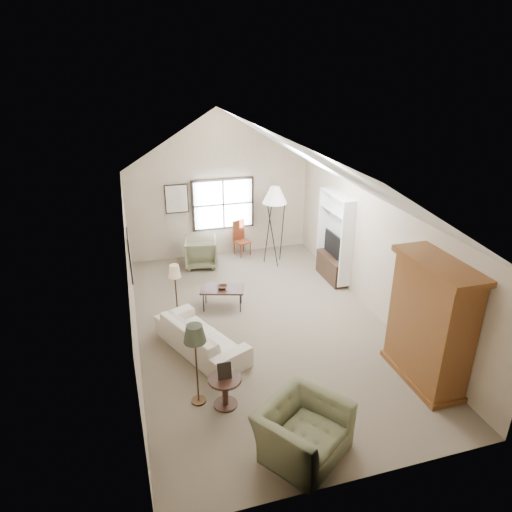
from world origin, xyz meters
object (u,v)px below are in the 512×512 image
object	(u,v)px
coffee_table	(223,298)
side_chair	(242,239)
armchair_far	(201,252)
armchair_near	(303,431)
armoire	(430,323)
sofa	(201,336)
side_table	(225,392)

from	to	relation	value
coffee_table	side_chair	distance (m)	3.01
armchair_far	armchair_near	bearing A→B (deg)	102.35
coffee_table	armoire	bearing A→B (deg)	-50.05
armoire	sofa	world-z (taller)	armoire
armchair_far	coffee_table	distance (m)	2.37
side_chair	sofa	bearing A→B (deg)	-135.64
side_table	side_chair	distance (m)	6.11
coffee_table	side_chair	size ratio (longest dim) A/B	0.96
armchair_far	armoire	bearing A→B (deg)	126.72
coffee_table	side_table	bearing A→B (deg)	-101.58
armchair_far	sofa	bearing A→B (deg)	90.26
armoire	armchair_near	xyz separation A→B (m)	(-2.60, -0.95, -0.72)
sofa	side_table	distance (m)	1.60
armchair_near	coffee_table	size ratio (longest dim) A/B	1.25
armoire	coffee_table	size ratio (longest dim) A/B	2.34
coffee_table	side_chair	bearing A→B (deg)	67.03
armchair_far	side_table	bearing A→B (deg)	94.16
side_chair	armchair_near	bearing A→B (deg)	-119.30
sofa	coffee_table	bearing A→B (deg)	-51.02
armchair_far	side_table	distance (m)	5.46
armoire	sofa	distance (m)	4.07
armchair_far	side_table	xyz separation A→B (m)	(-0.56, -5.43, -0.12)
armoire	side_chair	size ratio (longest dim) A/B	2.24
sofa	side_chair	size ratio (longest dim) A/B	2.13
sofa	armchair_far	bearing A→B (deg)	-34.45
armchair_far	coffee_table	world-z (taller)	armchair_far
armoire	coffee_table	bearing A→B (deg)	129.95
armchair_near	side_chair	bearing A→B (deg)	47.71
sofa	side_table	size ratio (longest dim) A/B	3.99
sofa	coffee_table	distance (m)	1.64
armoire	armchair_near	size ratio (longest dim) A/B	1.88
armoire	sofa	size ratio (longest dim) A/B	1.05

